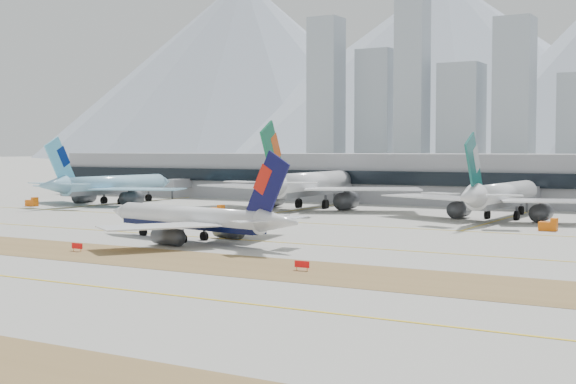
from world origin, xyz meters
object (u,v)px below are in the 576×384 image
Objects in this scene: widebody_korean at (110,186)px; widebody_eva at (310,186)px; widebody_cathay at (501,197)px; terminal at (448,178)px; taxiing_airliner at (196,219)px.

widebody_eva is at bearing -75.73° from widebody_korean.
widebody_eva is 1.18× the size of widebody_cathay.
terminal is at bearing -32.62° from widebody_eva.
widebody_cathay is (55.44, -9.63, -0.98)m from widebody_eva.
terminal is (-31.24, 54.70, 2.14)m from widebody_cathay.
widebody_korean reaches higher than taxiing_airliner.
taxiing_airliner is 79.33m from widebody_cathay.
widebody_cathay is at bearing -103.83° from taxiing_airliner.
widebody_korean is 0.20× the size of terminal.
widebody_eva is (-20.92, 81.05, 2.41)m from taxiing_airliner.
widebody_eva reaches higher than widebody_korean.
taxiing_airliner is 0.72× the size of widebody_eva.
widebody_cathay is at bearing -104.24° from widebody_eva.
terminal is (24.20, 45.07, 1.16)m from widebody_eva.
widebody_eva is 56.28m from widebody_cathay.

